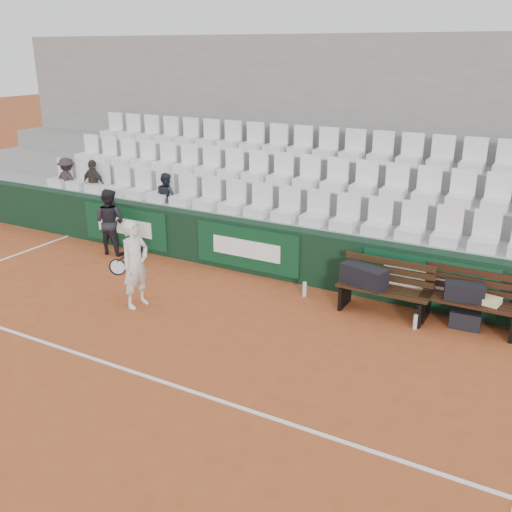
{
  "coord_description": "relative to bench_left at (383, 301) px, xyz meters",
  "views": [
    {
      "loc": [
        4.9,
        -5.04,
        4.11
      ],
      "look_at": [
        0.79,
        2.4,
        1.0
      ],
      "focal_mm": 40.0,
      "sensor_mm": 36.0,
      "label": 1
    }
  ],
  "objects": [
    {
      "name": "ground",
      "position": [
        -2.62,
        -3.38,
        -0.23
      ],
      "size": [
        80.0,
        80.0,
        0.0
      ],
      "primitive_type": "plane",
      "color": "#A94D26",
      "rests_on": "ground"
    },
    {
      "name": "court_baseline",
      "position": [
        -2.62,
        -3.38,
        -0.22
      ],
      "size": [
        18.0,
        0.06,
        0.01
      ],
      "primitive_type": "cube",
      "color": "white",
      "rests_on": "ground"
    },
    {
      "name": "back_barrier",
      "position": [
        -2.55,
        0.62,
        0.28
      ],
      "size": [
        18.0,
        0.34,
        1.0
      ],
      "color": "black",
      "rests_on": "ground"
    },
    {
      "name": "grandstand_tier_front",
      "position": [
        -2.62,
        1.25,
        0.28
      ],
      "size": [
        18.0,
        0.95,
        1.0
      ],
      "primitive_type": "cube",
      "color": "#999A97",
      "rests_on": "ground"
    },
    {
      "name": "grandstand_tier_mid",
      "position": [
        -2.62,
        2.2,
        0.5
      ],
      "size": [
        18.0,
        0.95,
        1.45
      ],
      "primitive_type": "cube",
      "color": "gray",
      "rests_on": "ground"
    },
    {
      "name": "grandstand_tier_back",
      "position": [
        -2.62,
        3.15,
        0.72
      ],
      "size": [
        18.0,
        0.95,
        1.9
      ],
      "primitive_type": "cube",
      "color": "gray",
      "rests_on": "ground"
    },
    {
      "name": "grandstand_rear_wall",
      "position": [
        -2.62,
        3.77,
        1.98
      ],
      "size": [
        18.0,
        0.3,
        4.4
      ],
      "primitive_type": "cube",
      "color": "gray",
      "rests_on": "ground"
    },
    {
      "name": "seat_row_front",
      "position": [
        -2.62,
        1.07,
        1.09
      ],
      "size": [
        11.9,
        0.44,
        0.63
      ],
      "primitive_type": "cube",
      "color": "silver",
      "rests_on": "grandstand_tier_front"
    },
    {
      "name": "seat_row_mid",
      "position": [
        -2.62,
        2.02,
        1.54
      ],
      "size": [
        11.9,
        0.44,
        0.63
      ],
      "primitive_type": "cube",
      "color": "white",
      "rests_on": "grandstand_tier_mid"
    },
    {
      "name": "seat_row_back",
      "position": [
        -2.62,
        2.97,
        1.99
      ],
      "size": [
        11.9,
        0.44,
        0.63
      ],
      "primitive_type": "cube",
      "color": "silver",
      "rests_on": "grandstand_tier_back"
    },
    {
      "name": "bench_left",
      "position": [
        0.0,
        0.0,
        0.0
      ],
      "size": [
        1.5,
        0.56,
        0.45
      ],
      "primitive_type": "cube",
      "color": "#311D0E",
      "rests_on": "ground"
    },
    {
      "name": "bench_right",
      "position": [
        1.31,
        0.18,
        0.0
      ],
      "size": [
        1.5,
        0.56,
        0.45
      ],
      "primitive_type": "cube",
      "color": "#32180F",
      "rests_on": "ground"
    },
    {
      "name": "sports_bag_left",
      "position": [
        -0.34,
        -0.01,
        0.39
      ],
      "size": [
        0.82,
        0.52,
        0.32
      ],
      "primitive_type": "cube",
      "rotation": [
        0.0,
        0.0,
        -0.28
      ],
      "color": "black",
      "rests_on": "bench_left"
    },
    {
      "name": "sports_bag_right",
      "position": [
        1.21,
        0.16,
        0.36
      ],
      "size": [
        0.63,
        0.4,
        0.27
      ],
      "primitive_type": "cube",
      "rotation": [
        0.0,
        0.0,
        0.22
      ],
      "color": "black",
      "rests_on": "bench_right"
    },
    {
      "name": "towel",
      "position": [
        1.55,
        0.21,
        0.28
      ],
      "size": [
        0.41,
        0.33,
        0.1
      ],
      "primitive_type": "cube",
      "rotation": [
        0.0,
        0.0,
        -0.19
      ],
      "color": "beige",
      "rests_on": "bench_right"
    },
    {
      "name": "sports_bag_ground",
      "position": [
        1.28,
        0.15,
        -0.09
      ],
      "size": [
        0.47,
        0.31,
        0.28
      ],
      "primitive_type": "cube",
      "rotation": [
        0.0,
        0.0,
        0.06
      ],
      "color": "black",
      "rests_on": "ground"
    },
    {
      "name": "water_bottle_near",
      "position": [
        -1.4,
        0.03,
        -0.09
      ],
      "size": [
        0.07,
        0.07,
        0.26
      ],
      "primitive_type": "cylinder",
      "color": "silver",
      "rests_on": "ground"
    },
    {
      "name": "water_bottle_far",
      "position": [
        0.61,
        -0.27,
        -0.11
      ],
      "size": [
        0.07,
        0.07,
        0.24
      ],
      "primitive_type": "cylinder",
      "color": "#B1C3C9",
      "rests_on": "ground"
    },
    {
      "name": "tennis_player",
      "position": [
        -3.72,
        -1.68,
        0.52
      ],
      "size": [
        0.71,
        0.59,
        1.5
      ],
      "color": "silver",
      "rests_on": "ground"
    },
    {
      "name": "ball_kid",
      "position": [
        -5.92,
        0.11,
        0.47
      ],
      "size": [
        0.73,
        0.59,
        1.39
      ],
      "primitive_type": "imported",
      "rotation": [
        0.0,
        0.0,
        3.24
      ],
      "color": "black",
      "rests_on": "ground"
    },
    {
      "name": "spectator_a",
      "position": [
        -8.11,
        1.12,
        1.34
      ],
      "size": [
        0.73,
        0.42,
        1.13
      ],
      "primitive_type": "imported",
      "rotation": [
        0.0,
        0.0,
        3.14
      ],
      "color": "#292127",
      "rests_on": "grandstand_tier_front"
    },
    {
      "name": "spectator_b",
      "position": [
        -7.28,
        1.12,
        1.35
      ],
      "size": [
        0.69,
        0.31,
        1.15
      ],
      "primitive_type": "imported",
      "rotation": [
        0.0,
        0.0,
        3.1
      ],
      "color": "#302A26",
      "rests_on": "grandstand_tier_front"
    },
    {
      "name": "spectator_c",
      "position": [
        -5.18,
        1.12,
        1.31
      ],
      "size": [
        0.62,
        0.56,
        1.07
      ],
      "primitive_type": "imported",
      "rotation": [
        0.0,
        0.0,
        2.8
      ],
      "color": "#1D242C",
      "rests_on": "grandstand_tier_front"
    }
  ]
}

